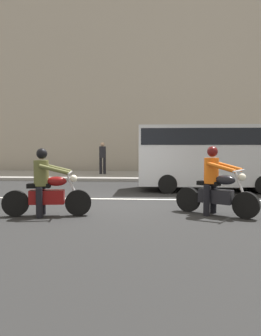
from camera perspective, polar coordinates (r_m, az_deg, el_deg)
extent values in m
plane|color=black|center=(9.83, -0.89, -5.87)|extent=(80.00, 80.00, 0.00)
cube|color=gray|center=(17.74, 1.41, -1.27)|extent=(40.00, 4.40, 0.14)
cube|color=#A89E8E|center=(21.48, 1.90, 15.18)|extent=(40.00, 1.40, 11.74)
cube|color=silver|center=(10.71, -0.52, -5.03)|extent=(18.00, 0.14, 0.01)
cylinder|color=black|center=(8.31, 18.16, -5.74)|extent=(0.58, 0.42, 0.61)
cylinder|color=black|center=(8.84, 9.30, -5.03)|extent=(0.58, 0.42, 0.61)
cylinder|color=silver|center=(8.29, 17.43, -3.08)|extent=(0.35, 0.24, 0.82)
cube|color=black|center=(8.53, 13.61, -4.46)|extent=(0.81, 0.65, 0.32)
ellipsoid|color=black|center=(8.40, 15.04, -1.88)|extent=(0.53, 0.46, 0.22)
cube|color=black|center=(8.56, 12.53, -2.41)|extent=(0.57, 0.48, 0.10)
cylinder|color=silver|center=(8.27, 17.09, -0.42)|extent=(0.40, 0.62, 0.04)
sphere|color=silver|center=(8.26, 17.59, -1.41)|extent=(0.17, 0.17, 0.17)
cylinder|color=silver|center=(8.80, 12.18, -4.96)|extent=(0.63, 0.43, 0.07)
cylinder|color=black|center=(8.41, 12.20, -5.13)|extent=(0.21, 0.21, 0.72)
cylinder|color=black|center=(8.77, 13.25, -4.77)|extent=(0.21, 0.21, 0.72)
cylinder|color=orange|center=(8.51, 12.93, -0.42)|extent=(0.47, 0.47, 0.60)
cylinder|color=orange|center=(8.17, 14.44, 0.11)|extent=(0.62, 0.43, 0.24)
cylinder|color=orange|center=(8.58, 15.51, 0.27)|extent=(0.62, 0.43, 0.24)
sphere|color=tan|center=(8.48, 13.09, 2.40)|extent=(0.20, 0.20, 0.20)
sphere|color=#510F0F|center=(8.48, 13.10, 2.61)|extent=(0.25, 0.25, 0.25)
cylinder|color=black|center=(8.34, -8.44, -5.56)|extent=(0.62, 0.20, 0.61)
cylinder|color=black|center=(8.57, -18.10, -5.46)|extent=(0.62, 0.20, 0.61)
cylinder|color=silver|center=(8.30, -9.29, -3.15)|extent=(0.36, 0.11, 0.77)
cube|color=maroon|center=(8.40, -13.35, -4.59)|extent=(0.82, 0.39, 0.32)
ellipsoid|color=maroon|center=(8.32, -11.90, -2.11)|extent=(0.51, 0.31, 0.22)
cube|color=black|center=(8.40, -14.60, -2.79)|extent=(0.55, 0.31, 0.10)
cylinder|color=silver|center=(8.27, -9.73, -0.72)|extent=(0.14, 0.70, 0.04)
sphere|color=silver|center=(8.27, -9.17, -1.69)|extent=(0.17, 0.17, 0.17)
cylinder|color=silver|center=(8.63, -15.14, -5.20)|extent=(0.70, 0.17, 0.07)
cylinder|color=black|center=(8.25, -14.54, -5.46)|extent=(0.17, 0.17, 0.69)
cylinder|color=black|center=(8.64, -14.05, -5.03)|extent=(0.17, 0.17, 0.69)
cylinder|color=brown|center=(8.36, -14.23, -0.79)|extent=(0.38, 0.38, 0.59)
cylinder|color=brown|center=(8.08, -12.22, -0.26)|extent=(0.69, 0.19, 0.26)
cylinder|color=brown|center=(8.52, -11.79, -0.04)|extent=(0.69, 0.19, 0.26)
sphere|color=tan|center=(8.33, -14.14, 2.05)|extent=(0.20, 0.20, 0.20)
sphere|color=black|center=(8.33, -14.14, 2.26)|extent=(0.25, 0.25, 0.25)
cube|color=#B2B5BA|center=(12.95, 12.98, 2.08)|extent=(5.14, 1.90, 2.08)
cube|color=black|center=(12.95, 13.02, 4.91)|extent=(4.99, 1.93, 0.56)
cylinder|color=black|center=(13.35, 19.70, -2.12)|extent=(0.64, 1.96, 0.64)
cylinder|color=black|center=(12.87, 5.88, -2.13)|extent=(0.64, 1.96, 0.64)
cylinder|color=gray|center=(18.28, 3.75, 2.72)|extent=(0.08, 0.08, 2.31)
cube|color=#1959B2|center=(18.25, 3.77, 5.56)|extent=(0.44, 0.03, 0.44)
cylinder|color=black|center=(18.01, -4.84, 0.34)|extent=(0.14, 0.14, 0.83)
cylinder|color=black|center=(17.98, -4.21, 0.34)|extent=(0.14, 0.14, 0.83)
cylinder|color=black|center=(17.97, -4.54, 2.57)|extent=(0.34, 0.34, 0.58)
sphere|color=tan|center=(17.96, -4.55, 3.82)|extent=(0.21, 0.21, 0.21)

